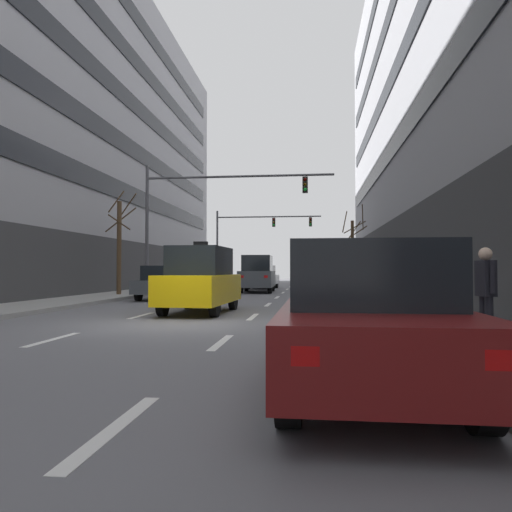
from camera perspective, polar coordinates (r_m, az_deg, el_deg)
ground_plane at (r=12.64m, az=-9.17°, el=-7.86°), size 120.00×120.00×0.00m
sidewalk_right at (r=12.57m, az=21.23°, el=-7.49°), size 2.97×80.00×0.14m
lane_stripe_l1_s3 at (r=10.51m, az=-22.75°, el=-9.01°), size 0.16×2.00×0.01m
lane_stripe_l1_s4 at (r=15.05m, az=-13.33°, el=-6.81°), size 0.16×2.00×0.01m
lane_stripe_l1_s5 at (r=19.81m, az=-8.38°, el=-5.57°), size 0.16×2.00×0.01m
lane_stripe_l1_s6 at (r=24.66m, az=-5.38°, el=-4.80°), size 0.16×2.00×0.01m
lane_stripe_l1_s7 at (r=29.57m, az=-3.37°, el=-4.27°), size 0.16×2.00×0.01m
lane_stripe_l1_s8 at (r=34.50m, az=-1.94°, el=-3.89°), size 0.16×2.00×0.01m
lane_stripe_l1_s9 at (r=39.45m, az=-0.87°, el=-3.61°), size 0.16×2.00×0.01m
lane_stripe_l1_s10 at (r=44.41m, az=-0.03°, el=-3.38°), size 0.16×2.00×0.01m
lane_stripe_l2_s2 at (r=4.64m, az=-16.24°, el=-18.79°), size 0.16×2.00×0.01m
lane_stripe_l2_s3 at (r=9.36m, az=-4.11°, el=-10.07°), size 0.16×2.00×0.01m
lane_stripe_l2_s4 at (r=14.26m, az=-0.37°, el=-7.15°), size 0.16×2.00×0.01m
lane_stripe_l2_s5 at (r=19.22m, az=1.43°, el=-5.71°), size 0.16×2.00×0.01m
lane_stripe_l2_s6 at (r=24.19m, az=2.49°, el=-4.87°), size 0.16×2.00×0.01m
lane_stripe_l2_s7 at (r=29.18m, az=3.19°, el=-4.31°), size 0.16×2.00×0.01m
lane_stripe_l2_s8 at (r=34.16m, az=3.68°, el=-3.91°), size 0.16×2.00×0.01m
lane_stripe_l2_s9 at (r=39.16m, az=4.05°, el=-3.62°), size 0.16×2.00×0.01m
lane_stripe_l2_s10 at (r=44.15m, az=4.33°, el=-3.39°), size 0.16×2.00×0.01m
car_driving_0 at (r=35.00m, az=0.81°, el=-2.51°), size 2.08×4.56×1.68m
car_driving_1 at (r=29.57m, az=0.18°, el=-2.12°), size 2.03×4.66×2.24m
taxi_driving_2 at (r=15.63m, az=-6.52°, el=-2.82°), size 1.99×4.41×2.28m
car_driving_3 at (r=22.98m, az=-10.78°, el=-3.11°), size 1.79×4.17×1.56m
car_parked_0 at (r=5.67m, az=12.86°, el=-7.21°), size 1.89×4.47×1.67m
traffic_signal_0 at (r=26.26m, az=-6.36°, el=6.00°), size 10.13×0.35×6.89m
traffic_signal_1 at (r=45.56m, az=-0.41°, el=2.89°), size 9.83×0.34×6.79m
street_tree_0 at (r=34.77m, az=11.31°, el=0.81°), size 1.82×1.92×5.73m
street_tree_1 at (r=25.46m, az=-15.75°, el=1.40°), size 1.77×1.72×5.32m
pedestrian_0 at (r=21.62m, az=13.27°, el=-2.52°), size 0.51×0.28×1.53m
pedestrian_1 at (r=8.60m, az=25.38°, el=-3.59°), size 0.25×0.52×1.60m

